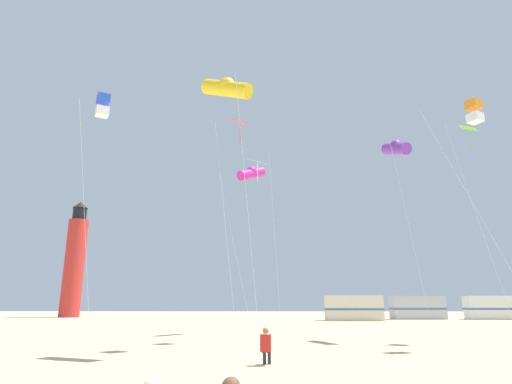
{
  "coord_description": "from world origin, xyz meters",
  "views": [
    {
      "loc": [
        0.88,
        -7.89,
        1.91
      ],
      "look_at": [
        0.57,
        8.25,
        6.15
      ],
      "focal_mm": 29.78,
      "sensor_mm": 36.0,
      "label": 1
    }
  ],
  "objects_px": {
    "kite_tube_violet": "(396,148)",
    "rv_van_silver": "(417,308)",
    "kite_tube_magenta": "(251,173)",
    "kite_box_blue": "(103,106)",
    "lighthouse_distant": "(75,261)",
    "kite_diamond_rainbow": "(239,131)",
    "rv_van_cream": "(353,308)",
    "rv_van_white": "(494,308)",
    "kite_box_orange": "(474,112)",
    "kite_diamond_lime": "(469,137)",
    "kite_flyer_standing": "(266,345)",
    "kite_tube_gold": "(227,88)",
    "kite_diamond_white": "(259,168)"
  },
  "relations": [
    {
      "from": "kite_tube_gold",
      "to": "kite_tube_magenta",
      "type": "bearing_deg",
      "value": 86.35
    },
    {
      "from": "kite_box_orange",
      "to": "rv_van_silver",
      "type": "bearing_deg",
      "value": 76.4
    },
    {
      "from": "kite_diamond_lime",
      "to": "kite_box_blue",
      "type": "xyz_separation_m",
      "value": [
        -19.8,
        -3.38,
        0.43
      ]
    },
    {
      "from": "kite_tube_gold",
      "to": "rv_van_cream",
      "type": "bearing_deg",
      "value": 70.41
    },
    {
      "from": "kite_tube_magenta",
      "to": "kite_box_blue",
      "type": "distance_m",
      "value": 11.96
    },
    {
      "from": "kite_diamond_rainbow",
      "to": "rv_van_cream",
      "type": "relative_size",
      "value": 1.66
    },
    {
      "from": "kite_tube_magenta",
      "to": "kite_tube_violet",
      "type": "height_order",
      "value": "kite_tube_magenta"
    },
    {
      "from": "lighthouse_distant",
      "to": "rv_van_white",
      "type": "relative_size",
      "value": 2.55
    },
    {
      "from": "kite_box_blue",
      "to": "lighthouse_distant",
      "type": "height_order",
      "value": "lighthouse_distant"
    },
    {
      "from": "rv_van_white",
      "to": "kite_diamond_lime",
      "type": "bearing_deg",
      "value": -113.21
    },
    {
      "from": "kite_diamond_white",
      "to": "kite_tube_magenta",
      "type": "distance_m",
      "value": 6.29
    },
    {
      "from": "kite_flyer_standing",
      "to": "kite_box_blue",
      "type": "distance_m",
      "value": 14.48
    },
    {
      "from": "kite_diamond_lime",
      "to": "kite_tube_magenta",
      "type": "relative_size",
      "value": 1.02
    },
    {
      "from": "kite_flyer_standing",
      "to": "kite_diamond_white",
      "type": "distance_m",
      "value": 12.11
    },
    {
      "from": "lighthouse_distant",
      "to": "rv_van_cream",
      "type": "xyz_separation_m",
      "value": [
        37.92,
        -11.61,
        -6.45
      ]
    },
    {
      "from": "kite_box_blue",
      "to": "kite_flyer_standing",
      "type": "bearing_deg",
      "value": -31.33
    },
    {
      "from": "kite_flyer_standing",
      "to": "kite_box_orange",
      "type": "xyz_separation_m",
      "value": [
        10.38,
        5.04,
        10.45
      ]
    },
    {
      "from": "kite_tube_violet",
      "to": "kite_diamond_white",
      "type": "bearing_deg",
      "value": -172.23
    },
    {
      "from": "kite_diamond_white",
      "to": "kite_tube_gold",
      "type": "relative_size",
      "value": 0.83
    },
    {
      "from": "kite_box_orange",
      "to": "kite_tube_gold",
      "type": "xyz_separation_m",
      "value": [
        -12.06,
        -2.24,
        0.22
      ]
    },
    {
      "from": "kite_box_blue",
      "to": "rv_van_white",
      "type": "distance_m",
      "value": 51.15
    },
    {
      "from": "kite_box_blue",
      "to": "kite_tube_gold",
      "type": "bearing_deg",
      "value": -18.45
    },
    {
      "from": "kite_flyer_standing",
      "to": "kite_box_blue",
      "type": "bearing_deg",
      "value": -24.74
    },
    {
      "from": "kite_box_orange",
      "to": "lighthouse_distant",
      "type": "relative_size",
      "value": 0.69
    },
    {
      "from": "kite_diamond_lime",
      "to": "kite_diamond_rainbow",
      "type": "relative_size",
      "value": 1.09
    },
    {
      "from": "kite_tube_gold",
      "to": "rv_van_white",
      "type": "bearing_deg",
      "value": 51.29
    },
    {
      "from": "kite_tube_violet",
      "to": "rv_van_silver",
      "type": "bearing_deg",
      "value": 70.3
    },
    {
      "from": "kite_diamond_rainbow",
      "to": "kite_tube_magenta",
      "type": "bearing_deg",
      "value": 88.11
    },
    {
      "from": "lighthouse_distant",
      "to": "rv_van_silver",
      "type": "xyz_separation_m",
      "value": [
        46.78,
        -7.0,
        -6.45
      ]
    },
    {
      "from": "kite_tube_violet",
      "to": "kite_box_blue",
      "type": "height_order",
      "value": "kite_box_blue"
    },
    {
      "from": "kite_tube_magenta",
      "to": "kite_diamond_rainbow",
      "type": "xyz_separation_m",
      "value": [
        -0.31,
        -9.41,
        -0.73
      ]
    },
    {
      "from": "rv_van_white",
      "to": "kite_diamond_white",
      "type": "bearing_deg",
      "value": -127.88
    },
    {
      "from": "kite_diamond_white",
      "to": "kite_tube_magenta",
      "type": "bearing_deg",
      "value": 95.8
    },
    {
      "from": "rv_van_cream",
      "to": "rv_van_white",
      "type": "relative_size",
      "value": 0.99
    },
    {
      "from": "kite_flyer_standing",
      "to": "rv_van_white",
      "type": "bearing_deg",
      "value": -118.49
    },
    {
      "from": "kite_tube_gold",
      "to": "rv_van_cream",
      "type": "distance_m",
      "value": 36.59
    },
    {
      "from": "kite_diamond_rainbow",
      "to": "rv_van_cream",
      "type": "xyz_separation_m",
      "value": [
        11.38,
        30.91,
        -8.78
      ]
    },
    {
      "from": "kite_tube_magenta",
      "to": "lighthouse_distant",
      "type": "bearing_deg",
      "value": 129.04
    },
    {
      "from": "kite_diamond_white",
      "to": "kite_box_blue",
      "type": "distance_m",
      "value": 8.84
    },
    {
      "from": "kite_flyer_standing",
      "to": "kite_diamond_white",
      "type": "height_order",
      "value": "kite_diamond_white"
    },
    {
      "from": "kite_diamond_lime",
      "to": "kite_box_blue",
      "type": "height_order",
      "value": "kite_box_blue"
    },
    {
      "from": "lighthouse_distant",
      "to": "rv_van_cream",
      "type": "relative_size",
      "value": 2.56
    },
    {
      "from": "kite_diamond_lime",
      "to": "kite_tube_gold",
      "type": "xyz_separation_m",
      "value": [
        -13.34,
        -5.53,
        0.18
      ]
    },
    {
      "from": "kite_diamond_lime",
      "to": "kite_tube_magenta",
      "type": "distance_m",
      "value": 14.02
    },
    {
      "from": "rv_van_cream",
      "to": "rv_van_white",
      "type": "xyz_separation_m",
      "value": [
        17.81,
        3.78,
        0.0
      ]
    },
    {
      "from": "kite_diamond_lime",
      "to": "kite_tube_violet",
      "type": "xyz_separation_m",
      "value": [
        -3.79,
        1.22,
        -0.21
      ]
    },
    {
      "from": "kite_box_orange",
      "to": "kite_diamond_rainbow",
      "type": "bearing_deg",
      "value": 179.83
    },
    {
      "from": "kite_flyer_standing",
      "to": "lighthouse_distant",
      "type": "relative_size",
      "value": 0.07
    },
    {
      "from": "kite_diamond_lime",
      "to": "rv_van_silver",
      "type": "relative_size",
      "value": 1.81
    },
    {
      "from": "kite_box_orange",
      "to": "rv_van_cream",
      "type": "bearing_deg",
      "value": 90.46
    }
  ]
}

